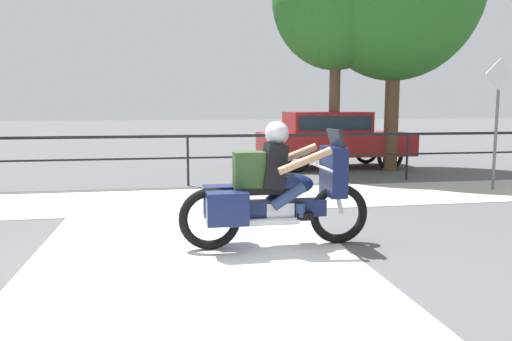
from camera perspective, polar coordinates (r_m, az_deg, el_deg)
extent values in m
plane|color=#565659|center=(5.97, -5.55, -9.36)|extent=(120.00, 120.00, 0.00)
cube|color=#B7B2A8|center=(9.27, -7.27, -3.34)|extent=(44.00, 2.40, 0.01)
cube|color=silver|center=(5.77, -7.04, -9.94)|extent=(3.67, 6.00, 0.01)
cube|color=black|center=(10.84, -7.84, 3.90)|extent=(36.00, 0.04, 0.06)
cube|color=black|center=(10.88, -7.79, 1.44)|extent=(36.00, 0.03, 0.04)
cylinder|color=black|center=(10.89, -7.79, 1.15)|extent=(0.05, 0.05, 1.11)
cylinder|color=black|center=(12.21, 16.88, 1.56)|extent=(0.05, 0.05, 1.11)
torus|color=black|center=(6.36, 9.43, -4.91)|extent=(0.75, 0.11, 0.75)
torus|color=black|center=(6.02, -5.27, -5.53)|extent=(0.75, 0.11, 0.75)
cube|color=#141E47|center=(6.11, 2.29, -4.34)|extent=(1.23, 0.22, 0.20)
cube|color=silver|center=(6.13, 2.58, -4.78)|extent=(0.34, 0.26, 0.26)
ellipsoid|color=#141E47|center=(6.11, 4.08, -1.58)|extent=(0.55, 0.30, 0.26)
cube|color=black|center=(6.04, 0.80, -2.24)|extent=(0.71, 0.28, 0.08)
cube|color=#141E47|center=(6.24, 8.84, -0.07)|extent=(0.20, 0.53, 0.61)
cube|color=#1E232B|center=(6.21, 9.09, 3.64)|extent=(0.10, 0.45, 0.24)
cylinder|color=silver|center=(6.19, 7.62, 0.36)|extent=(0.04, 0.70, 0.04)
cylinder|color=silver|center=(5.95, 0.79, -5.94)|extent=(0.89, 0.09, 0.09)
cube|color=#141E47|center=(5.76, -3.30, -4.34)|extent=(0.48, 0.28, 0.38)
cube|color=#141E47|center=(6.23, -3.83, -3.46)|extent=(0.48, 0.28, 0.38)
cylinder|color=silver|center=(6.29, 9.22, -2.51)|extent=(0.19, 0.06, 0.54)
cube|color=black|center=(6.02, 2.01, 0.58)|extent=(0.31, 0.36, 0.56)
sphere|color=tan|center=(6.00, 2.40, 4.09)|extent=(0.23, 0.23, 0.23)
sphere|color=#B7B7BC|center=(6.00, 2.40, 4.29)|extent=(0.29, 0.29, 0.29)
cylinder|color=navy|center=(5.97, 3.71, -2.96)|extent=(0.44, 0.13, 0.34)
cylinder|color=navy|center=(6.04, 5.09, -4.51)|extent=(0.11, 0.11, 0.16)
cube|color=black|center=(6.07, 5.54, -5.24)|extent=(0.20, 0.10, 0.09)
cylinder|color=navy|center=(6.25, 3.05, -2.48)|extent=(0.44, 0.13, 0.34)
cylinder|color=navy|center=(6.32, 4.37, -3.96)|extent=(0.11, 0.11, 0.16)
cube|color=black|center=(6.35, 4.80, -4.66)|extent=(0.20, 0.10, 0.09)
cylinder|color=tan|center=(5.80, 5.63, 1.10)|extent=(0.65, 0.09, 0.32)
cylinder|color=tan|center=(6.38, 4.17, 1.67)|extent=(0.65, 0.09, 0.32)
cube|color=#2D4723|center=(5.97, -0.80, 0.06)|extent=(0.37, 0.26, 0.44)
cube|color=maroon|center=(14.16, 8.96, 3.04)|extent=(4.17, 1.77, 0.62)
cube|color=maroon|center=(14.05, 8.04, 5.47)|extent=(2.17, 1.56, 0.58)
cube|color=#19232D|center=(14.42, 12.08, 5.42)|extent=(0.04, 1.38, 0.46)
cube|color=#19232D|center=(14.05, 8.04, 5.47)|extent=(2.00, 1.59, 0.37)
torus|color=black|center=(13.93, 15.07, 1.53)|extent=(0.74, 0.11, 0.74)
torus|color=black|center=(15.41, 12.50, 2.14)|extent=(0.74, 0.11, 0.74)
torus|color=black|center=(13.04, 4.72, 1.38)|extent=(0.74, 0.11, 0.74)
torus|color=black|center=(14.61, 3.08, 2.03)|extent=(0.74, 0.11, 0.74)
cylinder|color=slate|center=(11.32, 25.75, 4.25)|extent=(0.06, 0.06, 2.49)
cube|color=white|center=(11.32, 26.12, 9.85)|extent=(0.65, 0.02, 0.65)
cylinder|color=brown|center=(13.84, 15.23, 6.20)|extent=(0.37, 0.37, 3.00)
cylinder|color=brown|center=(13.57, 8.93, 6.61)|extent=(0.29, 0.29, 3.13)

